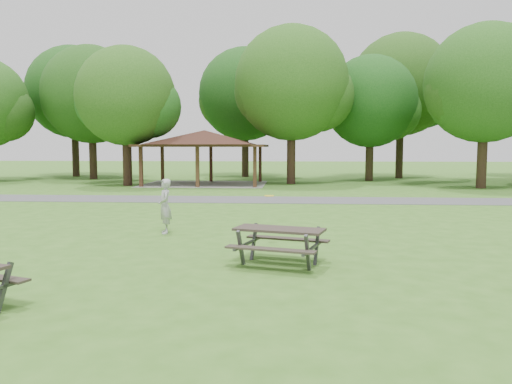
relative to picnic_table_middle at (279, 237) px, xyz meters
name	(u,v)px	position (x,y,z in m)	size (l,w,h in m)	color
ground	(196,269)	(-1.76, -0.50, -0.62)	(160.00, 160.00, 0.00)	#386B1E
asphalt_path	(250,200)	(-1.76, 13.50, -0.61)	(120.00, 3.20, 0.02)	#4B4B4E
pavilion	(205,140)	(-5.76, 23.50, 2.44)	(8.60, 7.01, 3.76)	#341E12
tree_row_c	(93,98)	(-15.67, 28.52, 5.91)	(8.19, 7.80, 10.67)	black
tree_row_d	(127,99)	(-10.68, 22.02, 5.15)	(6.93, 6.60, 9.27)	black
tree_row_e	(293,87)	(0.34, 24.52, 6.16)	(8.40, 8.00, 11.02)	#301D15
tree_row_f	(372,104)	(6.32, 28.02, 5.22)	(7.35, 7.00, 9.55)	black
tree_row_g	(486,87)	(12.33, 21.52, 5.70)	(7.77, 7.40, 10.25)	black
tree_deep_a	(75,95)	(-18.66, 32.02, 6.51)	(8.40, 8.00, 11.38)	black
tree_deep_b	(246,97)	(-3.66, 32.52, 6.26)	(8.40, 8.00, 11.13)	black
tree_deep_c	(402,88)	(9.34, 31.52, 6.82)	(8.82, 8.40, 11.90)	black
picnic_table_middle	(279,237)	(0.00, 0.00, 0.00)	(2.31, 2.05, 0.85)	#2F2622
frisbee_in_flight	(269,196)	(-0.35, 2.89, 0.63)	(0.31, 0.31, 0.02)	yellow
frisbee_thrower	(165,206)	(-3.53, 3.79, 0.20)	(0.60, 0.40, 1.65)	#A7A7AA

